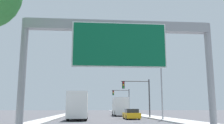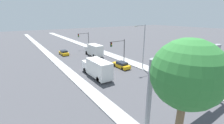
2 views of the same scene
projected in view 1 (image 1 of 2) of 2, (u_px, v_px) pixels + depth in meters
The scene contains 10 objects.
sidewalk_right at pixel (132, 114), 58.14m from camera, with size 3.00×120.00×0.15m.
median_strip_left at pixel (67, 114), 56.91m from camera, with size 2.00×120.00×0.15m.
sign_gantry at pixel (119, 44), 17.26m from camera, with size 13.37×0.73×7.54m.
car_near_center at pixel (83, 112), 51.16m from camera, with size 1.84×4.33×1.41m.
car_mid_left at pixel (131, 114), 33.27m from camera, with size 1.79×4.63×1.36m.
truck_box_primary at pixel (120, 107), 46.07m from camera, with size 2.48×7.25×3.32m.
truck_box_secondary at pixel (78, 106), 31.41m from camera, with size 2.37×8.30×3.39m.
traffic_light_near_intersection at pixel (140, 92), 37.06m from camera, with size 4.32×0.32×5.71m.
traffic_light_mid_block at pixel (123, 97), 56.67m from camera, with size 4.05×0.32×5.72m.
street_lamp_right at pixel (159, 75), 31.23m from camera, with size 2.84×0.28×9.44m.
Camera 1 is at (-1.90, 1.23, 1.52)m, focal length 40.00 mm.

